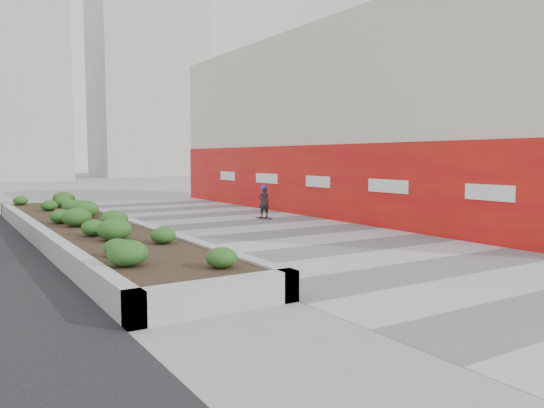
% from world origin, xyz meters
% --- Properties ---
extents(ground, '(160.00, 160.00, 0.00)m').
position_xyz_m(ground, '(0.00, 0.00, 0.00)').
color(ground, gray).
rests_on(ground, ground).
extents(walkway, '(8.00, 36.00, 0.01)m').
position_xyz_m(walkway, '(0.00, 3.00, 0.01)').
color(walkway, '#A8A8AD').
rests_on(walkway, ground).
extents(building, '(6.04, 24.08, 8.00)m').
position_xyz_m(building, '(6.98, 8.98, 3.98)').
color(building, beige).
rests_on(building, ground).
extents(planter, '(3.00, 18.00, 0.90)m').
position_xyz_m(planter, '(-5.50, 7.00, 0.42)').
color(planter, '#9E9EA0').
rests_on(planter, ground).
extents(distant_bldg_north_r, '(14.00, 10.00, 24.00)m').
position_xyz_m(distant_bldg_north_r, '(15.00, 60.00, 12.00)').
color(distant_bldg_north_r, '#ADAAA3').
rests_on(distant_bldg_north_r, ground).
extents(manhole_cover, '(0.44, 0.44, 0.01)m').
position_xyz_m(manhole_cover, '(0.50, 3.00, 0.00)').
color(manhole_cover, '#595654').
rests_on(manhole_cover, ground).
extents(skateboarder, '(0.49, 0.74, 1.39)m').
position_xyz_m(skateboarder, '(1.85, 8.80, 0.70)').
color(skateboarder, beige).
rests_on(skateboarder, ground).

